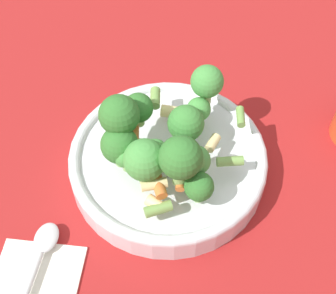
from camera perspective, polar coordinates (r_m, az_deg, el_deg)
ground_plane at (r=0.57m, az=0.00°, el=-2.85°), size 3.00×3.00×0.00m
bowl at (r=0.55m, az=0.00°, el=-1.67°), size 0.23×0.23×0.04m
pasta_salad at (r=0.50m, az=-0.58°, el=1.10°), size 0.17×0.16×0.08m
spoon at (r=0.52m, az=-15.69°, el=-13.52°), size 0.08×0.15×0.01m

